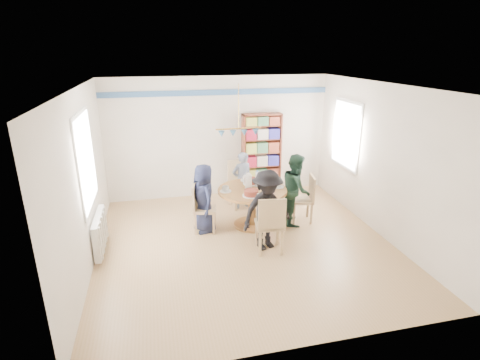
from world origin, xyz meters
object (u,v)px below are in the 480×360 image
object	(u,v)px
radiator	(100,232)
chair_left	(201,205)
person_right	(296,189)
chair_near	(270,223)
person_near	(267,210)
bookshelf	(261,155)
person_left	(204,198)
person_far	(242,180)
chair_right	(306,196)
dining_table	(252,199)
chair_far	(239,181)

from	to	relation	value
radiator	chair_left	bearing A→B (deg)	12.38
person_right	chair_near	bearing A→B (deg)	157.16
person_near	bookshelf	bearing A→B (deg)	58.88
person_left	bookshelf	world-z (taller)	bookshelf
person_right	chair_left	bearing A→B (deg)	104.77
person_far	bookshelf	distance (m)	1.04
person_right	person_far	bearing A→B (deg)	57.74
chair_right	bookshelf	xyz separation A→B (m)	(-0.42, 1.69, 0.41)
person_left	person_right	bearing A→B (deg)	74.77
radiator	person_right	bearing A→B (deg)	5.35
chair_near	radiator	bearing A→B (deg)	165.93
bookshelf	chair_right	bearing A→B (deg)	-75.97
person_right	person_far	world-z (taller)	person_right
dining_table	person_far	bearing A→B (deg)	89.04
chair_far	person_left	world-z (taller)	person_left
dining_table	bookshelf	bearing A→B (deg)	68.49
radiator	person_far	world-z (taller)	person_far
chair_right	radiator	bearing A→B (deg)	-174.74
chair_right	person_right	world-z (taller)	person_right
chair_near	person_left	size ratio (longest dim) A/B	0.78
chair_left	person_right	world-z (taller)	person_right
chair_right	person_far	world-z (taller)	person_far
radiator	person_near	xyz separation A→B (m)	(2.73, -0.51, 0.35)
dining_table	person_near	xyz separation A→B (m)	(0.02, -0.88, 0.14)
chair_far	dining_table	bearing A→B (deg)	-89.32
chair_near	person_right	size ratio (longest dim) A/B	0.73
person_far	person_left	bearing A→B (deg)	30.40
radiator	person_right	distance (m)	3.61
chair_far	bookshelf	size ratio (longest dim) A/B	0.54
dining_table	chair_right	size ratio (longest dim) A/B	1.39
chair_right	chair_far	size ratio (longest dim) A/B	0.93
chair_left	person_far	xyz separation A→B (m)	(1.00, 0.90, 0.11)
chair_right	chair_near	bearing A→B (deg)	-135.38
chair_right	person_near	size ratio (longest dim) A/B	0.67
person_right	bookshelf	distance (m)	1.73
chair_far	bookshelf	distance (m)	0.99
chair_right	person_near	xyz separation A→B (m)	(-1.06, -0.86, 0.18)
bookshelf	person_far	bearing A→B (deg)	-130.25
person_far	chair_left	bearing A→B (deg)	28.47
chair_far	chair_near	world-z (taller)	chair_near
chair_far	radiator	bearing A→B (deg)	-152.57
dining_table	person_far	size ratio (longest dim) A/B	1.05
chair_far	person_near	distance (m)	1.92
chair_right	dining_table	bearing A→B (deg)	178.53
person_far	chair_near	bearing A→B (deg)	76.68
person_right	bookshelf	bearing A→B (deg)	22.91
chair_near	person_near	world-z (taller)	person_near
dining_table	person_right	world-z (taller)	person_right
radiator	chair_left	size ratio (longest dim) A/B	1.08
chair_far	bookshelf	bearing A→B (deg)	43.58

